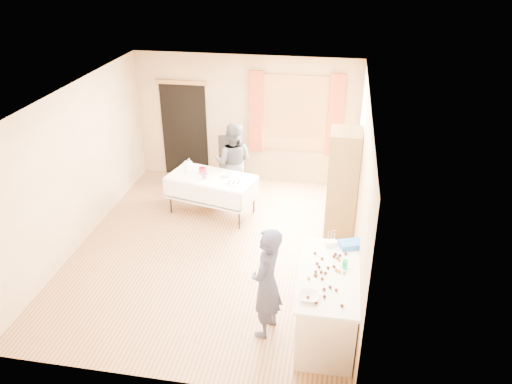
% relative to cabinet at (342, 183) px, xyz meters
% --- Properties ---
extents(floor, '(4.50, 5.50, 0.02)m').
position_rel_cabinet_xyz_m(floor, '(-1.99, -0.93, -0.94)').
color(floor, '#9E7047').
rests_on(floor, ground).
extents(ceiling, '(4.50, 5.50, 0.02)m').
position_rel_cabinet_xyz_m(ceiling, '(-1.99, -0.93, 1.68)').
color(ceiling, white).
rests_on(ceiling, floor).
extents(wall_back, '(4.50, 0.02, 2.60)m').
position_rel_cabinet_xyz_m(wall_back, '(-1.99, 1.83, 0.37)').
color(wall_back, tan).
rests_on(wall_back, floor).
extents(wall_front, '(4.50, 0.02, 2.60)m').
position_rel_cabinet_xyz_m(wall_front, '(-1.99, -3.69, 0.37)').
color(wall_front, tan).
rests_on(wall_front, floor).
extents(wall_left, '(0.02, 5.50, 2.60)m').
position_rel_cabinet_xyz_m(wall_left, '(-4.25, -0.93, 0.37)').
color(wall_left, tan).
rests_on(wall_left, floor).
extents(wall_right, '(0.02, 5.50, 2.60)m').
position_rel_cabinet_xyz_m(wall_right, '(0.27, -0.93, 0.37)').
color(wall_right, tan).
rests_on(wall_right, floor).
extents(window_frame, '(1.32, 0.06, 1.52)m').
position_rel_cabinet_xyz_m(window_frame, '(-0.99, 1.79, 0.57)').
color(window_frame, olive).
rests_on(window_frame, wall_back).
extents(window_pane, '(1.20, 0.02, 1.40)m').
position_rel_cabinet_xyz_m(window_pane, '(-0.99, 1.78, 0.57)').
color(window_pane, white).
rests_on(window_pane, wall_back).
extents(curtain_left, '(0.28, 0.06, 1.65)m').
position_rel_cabinet_xyz_m(curtain_left, '(-1.77, 1.74, 0.57)').
color(curtain_left, '#A84124').
rests_on(curtain_left, wall_back).
extents(curtain_right, '(0.28, 0.06, 1.65)m').
position_rel_cabinet_xyz_m(curtain_right, '(-0.21, 1.74, 0.57)').
color(curtain_right, '#A84124').
rests_on(curtain_right, wall_back).
extents(doorway, '(0.95, 0.04, 2.00)m').
position_rel_cabinet_xyz_m(doorway, '(-3.29, 1.80, 0.07)').
color(doorway, black).
rests_on(doorway, floor).
extents(door_lintel, '(1.05, 0.06, 0.08)m').
position_rel_cabinet_xyz_m(door_lintel, '(-3.29, 1.77, 1.09)').
color(door_lintel, olive).
rests_on(door_lintel, wall_back).
extents(cabinet, '(0.50, 0.60, 1.86)m').
position_rel_cabinet_xyz_m(cabinet, '(0.00, 0.00, 0.00)').
color(cabinet, brown).
rests_on(cabinet, floor).
extents(counter, '(0.75, 1.58, 0.91)m').
position_rel_cabinet_xyz_m(counter, '(-0.10, -2.52, -0.48)').
color(counter, '#F3DEC7').
rests_on(counter, floor).
extents(party_table, '(1.70, 1.14, 0.75)m').
position_rel_cabinet_xyz_m(party_table, '(-2.33, 0.25, -0.48)').
color(party_table, black).
rests_on(party_table, floor).
extents(chair, '(0.58, 0.58, 1.08)m').
position_rel_cabinet_xyz_m(chair, '(-2.20, 1.33, -0.61)').
color(chair, black).
rests_on(chair, floor).
extents(girl, '(0.74, 0.64, 1.55)m').
position_rel_cabinet_xyz_m(girl, '(-0.87, -2.66, -0.16)').
color(girl, '#292B47').
rests_on(girl, floor).
extents(woman, '(0.75, 0.58, 1.54)m').
position_rel_cabinet_xyz_m(woman, '(-2.06, 0.89, -0.16)').
color(woman, black).
rests_on(woman, floor).
extents(soda_can, '(0.09, 0.09, 0.12)m').
position_rel_cabinet_xyz_m(soda_can, '(0.07, -2.37, 0.04)').
color(soda_can, '#0E9050').
rests_on(soda_can, counter).
extents(mixing_bowl, '(0.25, 0.25, 0.06)m').
position_rel_cabinet_xyz_m(mixing_bowl, '(-0.33, -3.04, 0.01)').
color(mixing_bowl, white).
rests_on(mixing_bowl, counter).
extents(foam_block, '(0.18, 0.15, 0.08)m').
position_rel_cabinet_xyz_m(foam_block, '(-0.12, -1.90, 0.02)').
color(foam_block, white).
rests_on(foam_block, counter).
extents(blue_basket, '(0.35, 0.30, 0.08)m').
position_rel_cabinet_xyz_m(blue_basket, '(0.14, -1.88, 0.02)').
color(blue_basket, blue).
rests_on(blue_basket, counter).
extents(pitcher, '(0.12, 0.12, 0.22)m').
position_rel_cabinet_xyz_m(pitcher, '(-2.79, 0.28, -0.07)').
color(pitcher, silver).
rests_on(pitcher, party_table).
extents(cup_red, '(0.15, 0.15, 0.11)m').
position_rel_cabinet_xyz_m(cup_red, '(-2.52, 0.36, -0.12)').
color(cup_red, red).
rests_on(cup_red, party_table).
extents(cup_rainbow, '(0.21, 0.21, 0.11)m').
position_rel_cabinet_xyz_m(cup_rainbow, '(-2.42, 0.14, -0.12)').
color(cup_rainbow, red).
rests_on(cup_rainbow, party_table).
extents(small_bowl, '(0.24, 0.24, 0.06)m').
position_rel_cabinet_xyz_m(small_bowl, '(-2.04, 0.30, -0.15)').
color(small_bowl, white).
rests_on(small_bowl, party_table).
extents(pastry_tray, '(0.34, 0.31, 0.02)m').
position_rel_cabinet_xyz_m(pastry_tray, '(-1.86, 0.03, -0.17)').
color(pastry_tray, white).
rests_on(pastry_tray, party_table).
extents(bottle, '(0.14, 0.14, 0.17)m').
position_rel_cabinet_xyz_m(bottle, '(-2.83, 0.58, -0.10)').
color(bottle, white).
rests_on(bottle, party_table).
extents(cake_balls, '(0.48, 1.08, 0.04)m').
position_rel_cabinet_xyz_m(cake_balls, '(-0.13, -2.53, 0.00)').
color(cake_balls, '#3F2314').
rests_on(cake_balls, counter).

